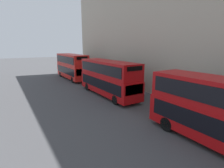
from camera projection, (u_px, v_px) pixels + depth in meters
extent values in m
cylinder|color=black|center=(167.00, 124.00, 12.28)|extent=(0.30, 1.00, 1.00)
cylinder|color=black|center=(187.00, 117.00, 13.45)|extent=(0.30, 1.00, 1.00)
cube|color=#B20C0F|center=(108.00, 84.00, 21.00)|extent=(2.55, 10.06, 2.01)
cube|color=#B20C0F|center=(108.00, 69.00, 20.59)|extent=(2.50, 9.86, 1.79)
cube|color=black|center=(108.00, 82.00, 20.95)|extent=(2.59, 9.25, 1.13)
cube|color=black|center=(108.00, 68.00, 20.57)|extent=(2.59, 9.25, 1.08)
cube|color=black|center=(134.00, 90.00, 16.77)|extent=(2.17, 0.06, 1.01)
cube|color=black|center=(135.00, 69.00, 16.33)|extent=(1.78, 0.06, 0.43)
cylinder|color=black|center=(116.00, 100.00, 17.76)|extent=(0.30, 1.00, 1.00)
cylinder|color=black|center=(133.00, 97.00, 18.93)|extent=(0.30, 1.00, 1.00)
cylinder|color=black|center=(88.00, 87.00, 23.44)|extent=(0.30, 1.00, 1.00)
cylinder|color=black|center=(102.00, 85.00, 24.60)|extent=(0.30, 1.00, 1.00)
cube|color=red|center=(72.00, 71.00, 31.50)|extent=(2.55, 10.01, 2.13)
cube|color=red|center=(71.00, 60.00, 31.07)|extent=(2.50, 9.81, 1.93)
cube|color=black|center=(72.00, 70.00, 31.45)|extent=(2.59, 9.21, 1.19)
cube|color=black|center=(71.00, 59.00, 31.05)|extent=(2.59, 9.21, 1.16)
cube|color=black|center=(83.00, 72.00, 27.29)|extent=(2.17, 0.06, 1.06)
cube|color=black|center=(82.00, 58.00, 26.82)|extent=(1.78, 0.06, 0.46)
cylinder|color=black|center=(73.00, 80.00, 28.30)|extent=(0.30, 1.00, 1.00)
cylinder|color=black|center=(86.00, 78.00, 29.46)|extent=(0.30, 1.00, 1.00)
cylinder|color=black|center=(61.00, 74.00, 33.94)|extent=(0.30, 1.00, 1.00)
cylinder|color=black|center=(72.00, 73.00, 35.10)|extent=(0.30, 1.00, 1.00)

